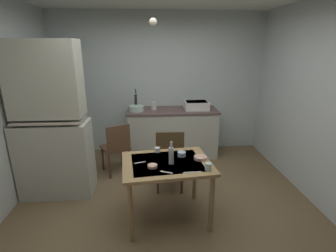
% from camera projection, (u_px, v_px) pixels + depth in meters
% --- Properties ---
extents(ground_plane, '(5.10, 5.10, 0.00)m').
position_uv_depth(ground_plane, '(166.00, 209.00, 3.28)').
color(ground_plane, brown).
extents(wall_back, '(4.07, 0.10, 2.64)m').
position_uv_depth(wall_back, '(159.00, 84.00, 4.87)').
color(wall_back, silver).
rests_on(wall_back, ground).
extents(wall_right, '(0.10, 4.20, 2.64)m').
position_uv_depth(wall_right, '(335.00, 108.00, 3.01)').
color(wall_right, silver).
rests_on(wall_right, ground).
extents(hutch_cabinet, '(0.96, 0.46, 2.11)m').
position_uv_depth(hutch_cabinet, '(52.00, 127.00, 3.35)').
color(hutch_cabinet, '#B2B6AA').
rests_on(hutch_cabinet, ground).
extents(counter_cabinet, '(1.67, 0.64, 0.89)m').
position_uv_depth(counter_cabinet, '(172.00, 132.00, 4.80)').
color(counter_cabinet, '#B2B6AA').
rests_on(counter_cabinet, ground).
extents(sink_basin, '(0.44, 0.34, 0.15)m').
position_uv_depth(sink_basin, '(196.00, 105.00, 4.67)').
color(sink_basin, silver).
rests_on(sink_basin, counter_cabinet).
extents(hand_pump, '(0.05, 0.27, 0.39)m').
position_uv_depth(hand_pump, '(136.00, 101.00, 4.61)').
color(hand_pump, '#232328').
rests_on(hand_pump, counter_cabinet).
extents(mixing_bowl_counter, '(0.27, 0.27, 0.10)m').
position_uv_depth(mixing_bowl_counter, '(136.00, 108.00, 4.56)').
color(mixing_bowl_counter, '#ADD1C1').
rests_on(mixing_bowl_counter, counter_cabinet).
extents(stoneware_crock, '(0.11, 0.11, 0.14)m').
position_uv_depth(stoneware_crock, '(154.00, 106.00, 4.65)').
color(stoneware_crock, beige).
rests_on(stoneware_crock, counter_cabinet).
extents(dining_table, '(1.09, 0.88, 0.75)m').
position_uv_depth(dining_table, '(167.00, 170.00, 2.93)').
color(dining_table, '#93764B').
rests_on(dining_table, ground).
extents(chair_far_side, '(0.42, 0.42, 0.94)m').
position_uv_depth(chair_far_side, '(170.00, 159.00, 3.57)').
color(chair_far_side, '#4E3521').
rests_on(chair_far_side, ground).
extents(chair_by_counter, '(0.54, 0.54, 0.86)m').
position_uv_depth(chair_by_counter, '(117.00, 147.00, 4.07)').
color(chair_by_counter, brown).
rests_on(chair_by_counter, ground).
extents(serving_bowl_wide, '(0.11, 0.11, 0.03)m').
position_uv_depth(serving_bowl_wide, '(152.00, 166.00, 2.77)').
color(serving_bowl_wide, tan).
rests_on(serving_bowl_wide, dining_table).
extents(soup_bowl_small, '(0.10, 0.10, 0.05)m').
position_uv_depth(soup_bowl_small, '(182.00, 154.00, 3.06)').
color(soup_bowl_small, '#9EB2C6').
rests_on(soup_bowl_small, dining_table).
extents(sauce_dish, '(0.15, 0.15, 0.04)m').
position_uv_depth(sauce_dish, '(200.00, 158.00, 2.97)').
color(sauce_dish, tan).
rests_on(sauce_dish, dining_table).
extents(mug_tall, '(0.07, 0.07, 0.08)m').
position_uv_depth(mug_tall, '(208.00, 167.00, 2.70)').
color(mug_tall, '#ADD1C1').
rests_on(mug_tall, dining_table).
extents(teacup_mint, '(0.07, 0.07, 0.06)m').
position_uv_depth(teacup_mint, '(157.00, 150.00, 3.17)').
color(teacup_mint, white).
rests_on(teacup_mint, dining_table).
extents(glass_bottle, '(0.06, 0.06, 0.27)m').
position_uv_depth(glass_bottle, '(171.00, 155.00, 2.83)').
color(glass_bottle, '#B7BCC1').
rests_on(glass_bottle, dining_table).
extents(table_knife, '(0.20, 0.02, 0.00)m').
position_uv_depth(table_knife, '(192.00, 172.00, 2.66)').
color(table_knife, silver).
rests_on(table_knife, dining_table).
extents(teaspoon_near_bowl, '(0.13, 0.07, 0.00)m').
position_uv_depth(teaspoon_near_bowl, '(166.00, 172.00, 2.66)').
color(teaspoon_near_bowl, beige).
rests_on(teaspoon_near_bowl, dining_table).
extents(teaspoon_by_cup, '(0.13, 0.05, 0.00)m').
position_uv_depth(teaspoon_by_cup, '(140.00, 163.00, 2.88)').
color(teaspoon_by_cup, beige).
rests_on(teaspoon_by_cup, dining_table).
extents(pendant_bulb, '(0.08, 0.08, 0.08)m').
position_uv_depth(pendant_bulb, '(153.00, 22.00, 2.66)').
color(pendant_bulb, '#F9EFCC').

